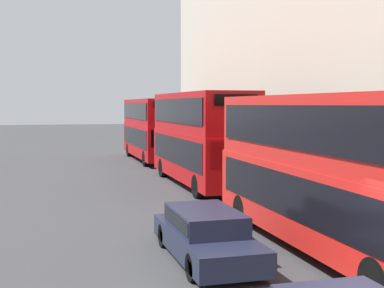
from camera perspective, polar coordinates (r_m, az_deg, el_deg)
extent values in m
cube|color=red|center=(14.67, 14.75, -6.05)|extent=(2.55, 10.56, 2.01)
cube|color=red|center=(14.46, 14.89, 1.47)|extent=(2.50, 10.35, 1.84)
cube|color=black|center=(14.63, 14.76, -5.12)|extent=(2.59, 9.72, 1.12)
cube|color=black|center=(14.45, 14.90, 1.84)|extent=(2.59, 9.72, 1.10)
cylinder|color=black|center=(11.27, 19.27, -13.77)|extent=(0.30, 1.00, 1.00)
cylinder|color=black|center=(17.62, 5.40, -7.03)|extent=(0.30, 1.00, 1.00)
cylinder|color=black|center=(18.53, 11.96, -6.55)|extent=(0.30, 1.00, 1.00)
cube|color=#B20C0F|center=(25.99, 0.91, -1.20)|extent=(2.55, 10.06, 2.25)
cube|color=#B20C0F|center=(25.87, 0.91, 3.37)|extent=(2.50, 9.86, 1.90)
cube|color=black|center=(25.96, 0.91, -0.61)|extent=(2.59, 9.25, 1.26)
cube|color=black|center=(25.87, 0.91, 3.58)|extent=(2.59, 9.25, 1.14)
cube|color=black|center=(21.22, 4.72, -1.23)|extent=(2.17, 0.06, 1.12)
cube|color=black|center=(21.12, 4.76, 4.71)|extent=(1.78, 0.06, 0.46)
cylinder|color=black|center=(22.53, 0.62, -4.54)|extent=(0.30, 1.00, 1.00)
cylinder|color=black|center=(23.25, 5.97, -4.29)|extent=(0.30, 1.00, 1.00)
cylinder|color=black|center=(29.12, -3.13, -2.55)|extent=(0.30, 1.00, 1.00)
cylinder|color=black|center=(29.68, 1.12, -2.41)|extent=(0.30, 1.00, 1.00)
cube|color=#B20C0F|center=(37.59, -4.25, 0.40)|extent=(2.55, 10.04, 2.16)
cube|color=#B20C0F|center=(37.51, -4.27, 3.42)|extent=(2.50, 9.84, 1.79)
cube|color=black|center=(37.57, -4.25, 0.80)|extent=(2.59, 9.24, 1.21)
cube|color=black|center=(37.51, -4.27, 3.55)|extent=(2.59, 9.24, 1.07)
cube|color=black|center=(32.69, -2.55, 0.59)|extent=(2.17, 0.06, 1.08)
cube|color=black|center=(32.63, -2.56, 4.24)|extent=(1.78, 0.06, 0.43)
cylinder|color=black|center=(34.11, -4.97, -1.56)|extent=(0.30, 1.00, 1.00)
cylinder|color=black|center=(34.59, -1.31, -1.47)|extent=(0.30, 1.00, 1.00)
cylinder|color=black|center=(40.83, -6.73, -0.62)|extent=(0.30, 1.00, 1.00)
cylinder|color=black|center=(41.23, -3.64, -0.55)|extent=(0.30, 1.00, 1.00)
cube|color=#1E2338|center=(13.76, 1.54, -10.38)|extent=(1.75, 4.71, 0.57)
cube|color=#1E2338|center=(13.74, 1.40, -8.05)|extent=(1.54, 2.59, 0.52)
cube|color=black|center=(13.74, 1.40, -7.95)|extent=(1.58, 2.46, 0.33)
cylinder|color=black|center=(12.20, 0.14, -13.02)|extent=(0.22, 0.64, 0.64)
cylinder|color=black|center=(12.68, 6.98, -12.38)|extent=(0.22, 0.64, 0.64)
cylinder|color=black|center=(15.02, -3.00, -9.71)|extent=(0.22, 0.64, 0.64)
cylinder|color=black|center=(15.41, 2.64, -9.34)|extent=(0.22, 0.64, 0.64)
cylinder|color=brown|center=(27.29, 4.88, -2.62)|extent=(0.36, 0.36, 1.38)
sphere|color=tan|center=(27.21, 4.89, -0.95)|extent=(0.22, 0.22, 0.22)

